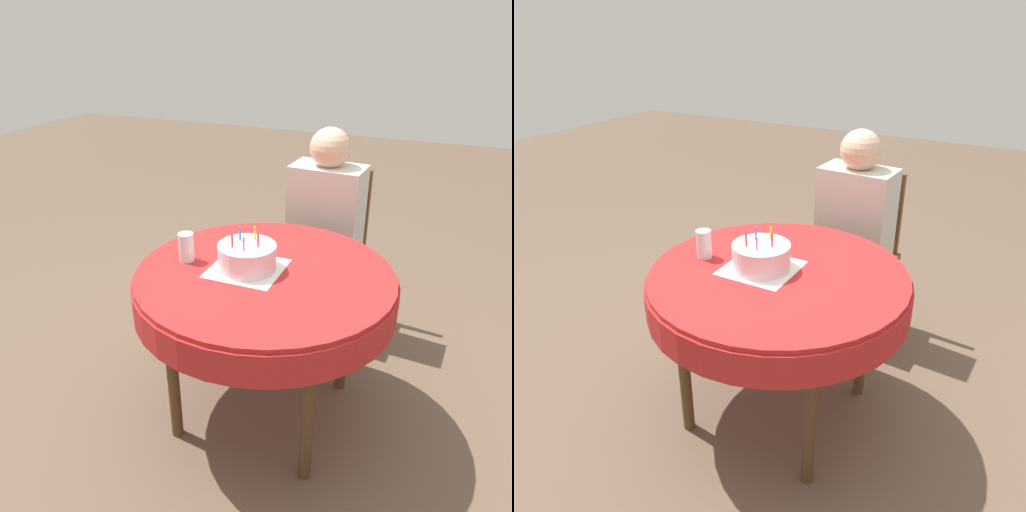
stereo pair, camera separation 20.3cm
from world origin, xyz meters
TOP-DOWN VIEW (x-y plane):
  - ground_plane at (0.00, 0.00)m, footprint 12.00×12.00m
  - dining_table at (0.00, 0.00)m, footprint 1.09×1.09m
  - chair at (0.04, 0.89)m, footprint 0.44×0.44m
  - person at (0.03, 0.80)m, footprint 0.40×0.34m
  - napkin at (-0.08, -0.01)m, footprint 0.29×0.29m
  - birthday_cake at (-0.08, -0.01)m, footprint 0.24×0.24m
  - drinking_glass at (-0.35, -0.03)m, footprint 0.07×0.07m

SIDE VIEW (x-z plane):
  - ground_plane at x=0.00m, z-range 0.00..0.00m
  - chair at x=0.04m, z-range 0.04..0.95m
  - dining_table at x=0.00m, z-range 0.28..1.01m
  - person at x=0.03m, z-range 0.12..1.29m
  - napkin at x=-0.08m, z-range 0.73..0.73m
  - birthday_cake at x=-0.08m, z-range 0.70..0.87m
  - drinking_glass at x=-0.35m, z-range 0.73..0.85m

